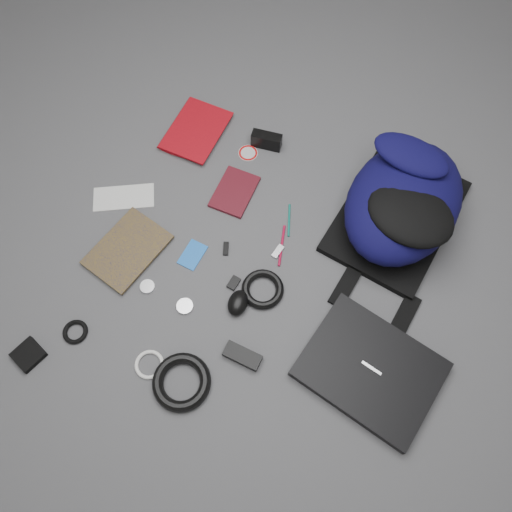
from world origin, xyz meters
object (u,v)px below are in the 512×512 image
(comic_book, at_px, (107,235))
(dvd_case, at_px, (235,192))
(textbook_red, at_px, (174,122))
(mouse, at_px, (238,303))
(compact_camera, at_px, (267,140))
(pouch, at_px, (28,355))
(laptop, at_px, (370,369))
(backpack, at_px, (404,202))
(power_brick, at_px, (242,356))

(comic_book, height_order, dvd_case, comic_book)
(textbook_red, xyz_separation_m, mouse, (0.46, -0.59, 0.01))
(compact_camera, height_order, pouch, compact_camera)
(textbook_red, relative_size, dvd_case, 1.44)
(laptop, relative_size, textbook_red, 1.53)
(backpack, relative_size, textbook_red, 2.14)
(dvd_case, bearing_deg, backpack, 12.91)
(dvd_case, bearing_deg, comic_book, -135.07)
(textbook_red, bearing_deg, laptop, -30.07)
(laptop, bearing_deg, compact_camera, 145.15)
(compact_camera, bearing_deg, comic_book, -130.02)
(compact_camera, distance_m, mouse, 0.62)
(compact_camera, relative_size, power_brick, 0.95)
(laptop, height_order, textbook_red, laptop)
(comic_book, bearing_deg, compact_camera, 71.08)
(pouch, bearing_deg, comic_book, 83.39)
(backpack, relative_size, dvd_case, 3.08)
(dvd_case, xyz_separation_m, power_brick, (0.21, -0.53, 0.01))
(textbook_red, xyz_separation_m, power_brick, (0.52, -0.74, 0.00))
(backpack, height_order, comic_book, backpack)
(textbook_red, xyz_separation_m, comic_book, (-0.04, -0.50, -0.00))
(backpack, xyz_separation_m, dvd_case, (-0.55, -0.08, -0.11))
(power_brick, bearing_deg, laptop, 19.68)
(dvd_case, distance_m, power_brick, 0.58)
(dvd_case, relative_size, power_brick, 1.53)
(mouse, bearing_deg, pouch, -147.88)
(mouse, bearing_deg, textbook_red, 127.31)
(comic_book, relative_size, pouch, 3.22)
(pouch, bearing_deg, textbook_red, 84.69)
(textbook_red, relative_size, comic_book, 0.98)
(comic_book, height_order, power_brick, power_brick)
(mouse, height_order, power_brick, mouse)
(laptop, distance_m, compact_camera, 0.87)
(compact_camera, bearing_deg, textbook_red, -179.99)
(laptop, distance_m, comic_book, 0.95)
(backpack, distance_m, power_brick, 0.71)
(dvd_case, xyz_separation_m, compact_camera, (0.04, 0.23, 0.02))
(dvd_case, xyz_separation_m, pouch, (-0.40, -0.73, 0.00))
(comic_book, xyz_separation_m, pouch, (-0.05, -0.44, 0.00))
(laptop, distance_m, pouch, 1.02)
(backpack, distance_m, dvd_case, 0.57)
(mouse, bearing_deg, comic_book, 169.03)
(laptop, xyz_separation_m, compact_camera, (-0.54, 0.68, 0.01))
(laptop, height_order, comic_book, laptop)
(dvd_case, relative_size, pouch, 2.19)
(pouch, bearing_deg, power_brick, 17.93)
(backpack, height_order, dvd_case, backpack)
(comic_book, height_order, compact_camera, compact_camera)
(comic_book, distance_m, compact_camera, 0.65)
(backpack, distance_m, mouse, 0.62)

